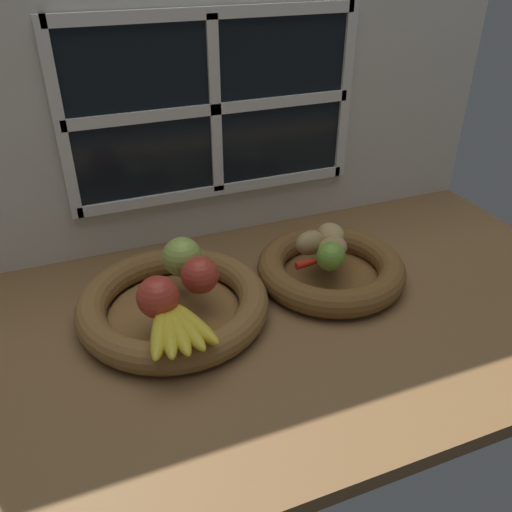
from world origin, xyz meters
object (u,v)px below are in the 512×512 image
object	(u,v)px
banana_bunch_front	(176,325)
potato_back	(331,235)
lime_near	(331,257)
chili_pepper	(325,259)
fruit_bowl_left	(173,304)
apple_green_back	(182,257)
potato_oblong	(310,243)
apple_red_front	(158,297)
potato_large	(333,248)
apple_red_right	(200,275)
fruit_bowl_right	(331,269)

from	to	relation	value
banana_bunch_front	potato_back	world-z (taller)	potato_back
lime_near	potato_back	bearing A→B (deg)	61.02
banana_bunch_front	chili_pepper	world-z (taller)	banana_bunch_front
fruit_bowl_left	banana_bunch_front	distance (cm)	12.97
apple_green_back	potato_oblong	size ratio (longest dim) A/B	1.16
apple_red_front	banana_bunch_front	size ratio (longest dim) A/B	0.45
apple_green_back	potato_large	bearing A→B (deg)	-9.55
apple_red_right	chili_pepper	distance (cm)	26.67
fruit_bowl_right	apple_red_front	xyz separation A→B (cm)	(-37.76, -6.08, 6.82)
banana_bunch_front	potato_oblong	world-z (taller)	potato_oblong
apple_green_back	potato_back	bearing A→B (deg)	-0.98
fruit_bowl_right	potato_large	xyz separation A→B (cm)	(-0.00, 0.00, 5.14)
potato_large	apple_green_back	bearing A→B (deg)	170.45
lime_near	chili_pepper	xyz separation A→B (cm)	(0.25, 2.63, -2.13)
potato_back	potato_oblong	bearing A→B (deg)	-164.05
apple_red_front	banana_bunch_front	distance (cm)	6.49
fruit_bowl_right	chili_pepper	size ratio (longest dim) A/B	2.37
potato_back	lime_near	size ratio (longest dim) A/B	1.22
fruit_bowl_left	potato_large	world-z (taller)	potato_large
fruit_bowl_left	potato_back	size ratio (longest dim) A/B	5.13
apple_green_back	apple_red_front	distance (cm)	13.36
banana_bunch_front	lime_near	bearing A→B (deg)	13.28
fruit_bowl_right	potato_back	bearing A→B (deg)	65.56
apple_red_right	potato_oblong	distance (cm)	25.68
potato_large	chili_pepper	bearing A→B (deg)	-150.09
apple_green_back	potato_oblong	bearing A→B (deg)	-4.74
apple_green_back	potato_back	world-z (taller)	apple_green_back
fruit_bowl_right	apple_red_right	bearing A→B (deg)	-176.38
potato_back	lime_near	distance (cm)	9.84
fruit_bowl_right	potato_large	size ratio (longest dim) A/B	4.28
fruit_bowl_left	apple_red_front	size ratio (longest dim) A/B	4.85
potato_large	fruit_bowl_left	bearing A→B (deg)	180.00
apple_green_back	potato_oblong	distance (cm)	26.87
apple_red_front	potato_large	world-z (taller)	apple_red_front
apple_red_right	lime_near	distance (cm)	26.38
fruit_bowl_right	lime_near	size ratio (longest dim) A/B	5.33
lime_near	apple_red_right	bearing A→B (deg)	175.23
apple_red_right	banana_bunch_front	xyz separation A→B (cm)	(-7.32, -10.12, -2.09)
potato_oblong	lime_near	world-z (taller)	lime_near
banana_bunch_front	lime_near	world-z (taller)	lime_near
banana_bunch_front	chili_pepper	size ratio (longest dim) A/B	1.28
fruit_bowl_right	apple_red_right	size ratio (longest dim) A/B	4.39
fruit_bowl_left	chili_pepper	world-z (taller)	chili_pepper
fruit_bowl_right	potato_back	xyz separation A→B (cm)	(2.08, 4.57, 5.42)
apple_red_front	banana_bunch_front	bearing A→B (deg)	-75.85
fruit_bowl_right	apple_red_right	distance (cm)	29.76
banana_bunch_front	potato_oblong	distance (cm)	35.79
fruit_bowl_right	lime_near	distance (cm)	7.68
potato_oblong	chili_pepper	distance (cm)	4.84
potato_oblong	lime_near	bearing A→B (deg)	-81.35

